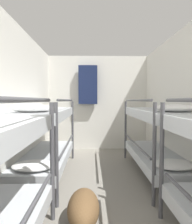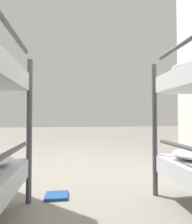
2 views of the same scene
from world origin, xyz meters
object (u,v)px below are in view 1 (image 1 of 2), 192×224
at_px(bunk_stack_right_far, 157,135).
at_px(hanging_coat, 88,85).
at_px(bunk_stack_left_far, 46,136).
at_px(duffel_bag, 83,208).

relative_size(bunk_stack_right_far, hanging_coat, 2.13).
xyz_separation_m(bunk_stack_right_far, hanging_coat, (-1.09, 1.68, 0.91)).
xyz_separation_m(bunk_stack_left_far, duffel_bag, (0.62, -1.18, -0.49)).
height_order(bunk_stack_left_far, hanging_coat, hanging_coat).
distance_m(bunk_stack_right_far, hanging_coat, 2.20).
distance_m(bunk_stack_right_far, duffel_bag, 1.68).
bearing_deg(bunk_stack_right_far, duffel_bag, -132.72).
xyz_separation_m(duffel_bag, hanging_coat, (-0.01, 2.86, 1.40)).
bearing_deg(hanging_coat, bunk_stack_right_far, -56.90).
height_order(bunk_stack_right_far, hanging_coat, hanging_coat).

